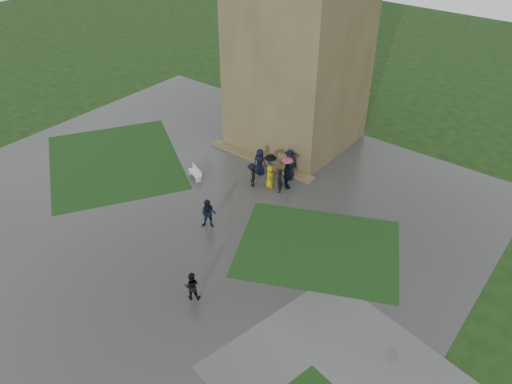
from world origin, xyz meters
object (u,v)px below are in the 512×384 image
Objects in this scene: bench at (195,173)px; pedestrian_near at (192,286)px; tower at (300,24)px; pedestrian_mid at (209,214)px.

pedestrian_near is at bearing -25.90° from bench.
tower is 14.93m from pedestrian_mid.
bench is at bearing 110.70° from pedestrian_mid.
pedestrian_mid is 1.16× the size of pedestrian_near.
tower is 12.58m from bench.
pedestrian_mid is at bearing -92.77° from pedestrian_near.
tower is 12.16× the size of bench.
pedestrian_near is (7.72, -8.27, 0.39)m from bench.
bench is at bearing -83.99° from pedestrian_near.
tower reaches higher than pedestrian_mid.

